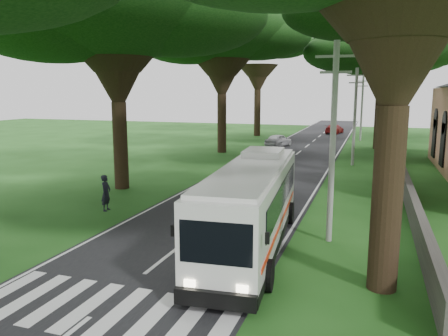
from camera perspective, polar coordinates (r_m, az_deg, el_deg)
ground at (r=14.88m, az=-11.31°, el=-14.26°), size 140.00×140.00×0.00m
road at (r=37.82m, az=8.00°, el=0.60°), size 8.00×120.00×0.04m
crosswalk at (r=13.37m, az=-15.81°, el=-17.37°), size 8.00×3.00×0.01m
property_wall at (r=36.14m, az=21.85°, el=0.50°), size 0.35×50.00×1.20m
pole_near at (r=17.83m, az=14.03°, el=3.60°), size 1.60×0.24×8.00m
pole_mid at (r=37.75m, az=16.72°, el=6.63°), size 1.60×0.24×8.00m
pole_far at (r=57.72m, az=17.56°, el=7.57°), size 1.60×0.24×8.00m
tree_l_mida at (r=28.45m, az=-14.07°, el=19.57°), size 14.79×14.79×14.21m
tree_l_midb at (r=44.50m, az=-0.29°, el=17.31°), size 14.11×14.11×14.94m
tree_l_far at (r=62.03m, az=4.49°, el=16.17°), size 12.48×12.48×15.78m
tree_r_midb at (r=49.94m, az=20.10°, el=15.16°), size 14.56×14.56×14.34m
tree_r_far at (r=67.91m, az=20.72°, el=13.80°), size 14.04×14.04×14.54m
coach_bus at (r=17.08m, az=3.73°, el=-4.67°), size 3.33×11.24×3.27m
distant_car_a at (r=49.35m, az=7.12°, el=3.62°), size 2.70×4.43×1.41m
distant_car_c at (r=66.68m, az=14.22°, el=4.97°), size 2.65×4.86×1.33m
pedestrian at (r=23.27m, az=-15.16°, el=-3.15°), size 0.53×0.73×1.87m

